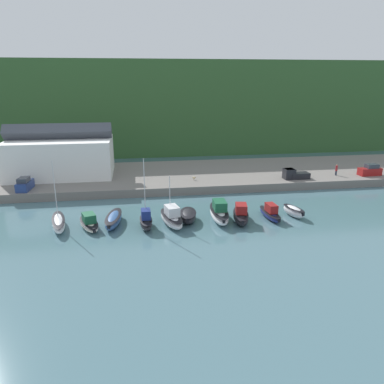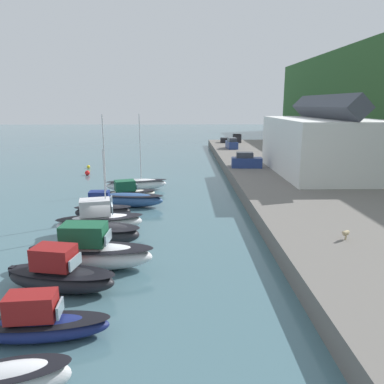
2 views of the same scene
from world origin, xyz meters
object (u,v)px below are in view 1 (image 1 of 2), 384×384
Objects in this scene: moored_boat_5 at (188,216)px; moored_boat_4 at (171,218)px; moored_boat_3 at (146,221)px; person_on_quay at (336,170)px; moored_boat_0 at (59,223)px; moored_boat_1 at (89,223)px; moored_boat_7 at (241,215)px; pickup_truck_1 at (294,174)px; parked_car_1 at (25,184)px; dog_on_quay at (194,178)px; moored_boat_8 at (270,213)px; moored_boat_9 at (294,211)px; moored_boat_2 at (114,219)px; parked_car_2 at (370,170)px; moored_boat_6 at (219,212)px.

moored_boat_4 is at bearing -147.29° from moored_boat_5.
person_on_quay is (36.68, 17.50, 1.54)m from moored_boat_3.
moored_boat_1 is (4.02, -0.56, -0.04)m from moored_boat_0.
moored_boat_7 is (20.69, -0.71, 0.22)m from moored_boat_1.
pickup_truck_1 is (27.68, 16.32, 1.26)m from moored_boat_3.
parked_car_1 is at bearing 133.32° from moored_boat_4.
dog_on_quay is at bearing 7.64° from parked_car_1.
moored_boat_3 is 17.65m from moored_boat_8.
moored_boat_8 is at bearing -10.77° from moored_boat_4.
moored_boat_0 is 11.21× the size of dog_on_quay.
moored_boat_9 is (3.63, 0.26, 0.00)m from moored_boat_8.
moored_boat_0 is at bearing -171.80° from moored_boat_2.
moored_boat_3 is 6.06m from moored_boat_5.
moored_boat_4 is at bearing 122.31° from pickup_truck_1.
parked_car_2 reaches higher than person_on_quay.
moored_boat_9 is at bearing -0.71° from moored_boat_8.
person_on_quay is (48.24, 15.84, 1.76)m from moored_boat_0.
moored_boat_1 is 11.02m from moored_boat_4.
moored_boat_1 is 1.22× the size of moored_boat_5.
moored_boat_0 is 1.39× the size of moored_boat_1.
moored_boat_5 is 6.61× the size of dog_on_quay.
moored_boat_3 reaches higher than moored_boat_4.
parked_car_2 is at bearing -7.65° from person_on_quay.
moored_boat_0 is at bearing 102.56° from parked_car_2.
moored_boat_0 is 56.71m from parked_car_2.
moored_boat_3 is 2.18× the size of parked_car_2.
moored_boat_3 reaches higher than person_on_quay.
parked_car_1 is (-32.59, 15.70, 1.39)m from moored_boat_7.
moored_boat_7 is at bearing -12.92° from moored_boat_4.
moored_boat_3 is 1.17× the size of moored_boat_6.
moored_boat_7 is at bearing 170.21° from moored_boat_9.
person_on_quay reaches higher than moored_boat_2.
moored_boat_4 reaches higher than pickup_truck_1.
dog_on_quay is (16.83, 16.92, 1.16)m from moored_boat_1.
moored_boat_4 reaches higher than moored_boat_2.
moored_boat_8 is at bearing 17.06° from moored_boat_7.
moored_boat_3 reaches higher than moored_boat_0.
person_on_quay is (41.03, 15.73, 1.78)m from moored_boat_2.
moored_boat_6 is at bearing 163.61° from moored_boat_9.
moored_boat_5 is 4.44m from moored_boat_6.
parked_car_1 is at bearing 143.84° from moored_boat_2.
person_on_quay is at bearing 5.23° from parked_car_1.
parked_car_2 is at bearing 138.41° from dog_on_quay.
pickup_truck_1 is (6.43, 15.16, 1.45)m from moored_boat_9.
moored_boat_4 is at bearing 176.79° from moored_boat_8.
parked_car_2 is (32.83, 15.24, 1.25)m from moored_boat_6.
parked_car_1 is (-19.44, 16.11, 1.35)m from moored_boat_3.
moored_boat_4 is 1.68× the size of parked_car_2.
moored_boat_3 reaches higher than moored_boat_5.
moored_boat_6 is at bearing 171.20° from moored_boat_8.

